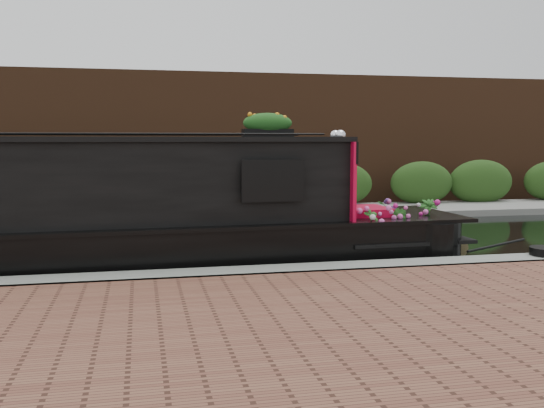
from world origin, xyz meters
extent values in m
plane|color=black|center=(0.00, 0.00, 0.00)|extent=(80.00, 80.00, 0.00)
cube|color=slate|center=(0.00, -3.30, 0.00)|extent=(40.00, 0.60, 0.50)
cube|color=brown|center=(0.00, -7.00, 0.00)|extent=(40.00, 7.00, 0.50)
cube|color=gray|center=(0.00, 4.20, 0.00)|extent=(40.00, 2.40, 0.34)
cube|color=#234416|center=(0.00, 5.10, 0.00)|extent=(40.00, 1.10, 2.80)
cube|color=#4E2D1A|center=(0.00, 7.20, 0.00)|extent=(40.00, 1.00, 8.00)
cube|color=black|center=(-2.48, -1.82, 1.34)|extent=(8.70, 1.91, 1.27)
cube|color=black|center=(-2.48, -1.82, 2.01)|extent=(8.85, 2.05, 0.08)
cube|color=red|center=(1.88, -1.82, 1.34)|extent=(0.11, 1.65, 1.27)
cube|color=black|center=(0.62, -2.65, 1.41)|extent=(0.85, 0.05, 0.52)
cube|color=red|center=(2.37, -1.82, 0.66)|extent=(0.78, 0.87, 0.47)
sphere|color=white|center=(1.89, -1.95, 2.08)|extent=(0.17, 0.17, 0.17)
sphere|color=white|center=(1.89, -1.68, 2.08)|extent=(0.17, 0.17, 0.17)
cube|color=black|center=(0.72, -1.82, 2.11)|extent=(0.81, 0.24, 0.13)
ellipsoid|color=orange|center=(0.72, -1.82, 2.29)|extent=(0.89, 0.23, 0.23)
imported|color=#21541C|center=(2.22, -2.49, 0.69)|extent=(0.34, 0.29, 0.53)
imported|color=#21541C|center=(2.75, -2.37, 0.67)|extent=(0.31, 0.34, 0.49)
imported|color=#21541C|center=(3.06, -1.26, 0.67)|extent=(0.45, 0.40, 0.49)
imported|color=#21541C|center=(3.42, -2.01, 0.72)|extent=(0.45, 0.45, 0.60)
imported|color=#21541C|center=(2.30, -1.25, 0.67)|extent=(0.31, 0.32, 0.50)
cylinder|color=brown|center=(4.00, -1.82, 0.18)|extent=(0.35, 0.39, 0.35)
camera|label=1|loc=(-1.26, -11.25, 2.01)|focal=40.00mm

